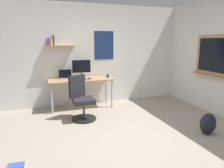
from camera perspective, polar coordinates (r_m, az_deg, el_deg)
ground_plane at (r=3.71m, az=4.82°, el=-15.09°), size 5.20×5.20×0.00m
wall_back at (r=5.65m, az=-5.16°, el=7.88°), size 5.00×0.30×2.60m
desk at (r=5.28m, az=-8.42°, el=0.55°), size 1.59×0.59×0.74m
office_chair at (r=4.55m, az=-8.26°, el=-4.54°), size 0.55×0.56×0.95m
laptop at (r=5.35m, az=-12.51°, el=1.92°), size 0.31×0.21×0.23m
monitor_primary at (r=5.33m, az=-8.30°, el=4.38°), size 0.46×0.17×0.46m
keyboard at (r=5.18m, az=-9.15°, el=1.24°), size 0.37×0.13×0.02m
computer_mouse at (r=5.23m, az=-6.14°, el=1.51°), size 0.10×0.06×0.03m
coffee_mug at (r=5.41m, az=-1.16°, el=2.21°), size 0.08×0.08×0.09m
backpack at (r=4.24m, az=24.60°, el=-9.77°), size 0.32×0.22×0.39m
book_stack_on_floor at (r=3.27m, az=-24.62°, el=-19.69°), size 0.23×0.19×0.05m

